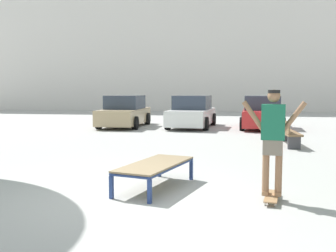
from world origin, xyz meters
The scene contains 9 objects.
ground_plane centered at (0.00, 0.00, 0.00)m, with size 120.00×120.00×0.00m, color #A8A8A3.
building_facade centered at (-3.17, 28.37, 6.48)m, with size 40.44×4.00×12.97m, color silver.
skate_box centered at (0.59, 0.83, 0.41)m, with size 1.23×2.03×0.46m.
skateboard centered at (2.59, 0.29, 0.08)m, with size 0.32×0.82×0.09m.
skater centered at (2.59, 0.29, 1.07)m, with size 1.00×0.33×1.69m.
car_tan centered at (-3.13, 12.50, 0.69)m, with size 1.93×4.20×1.50m.
car_white centered at (0.11, 12.63, 0.69)m, with size 2.17×4.32×1.50m.
car_red centered at (3.35, 12.73, 0.69)m, with size 2.10×4.29×1.50m.
park_bench centered at (3.70, 7.08, 0.45)m, with size 0.59×2.42×0.83m.
Camera 1 is at (1.93, -6.16, 1.79)m, focal length 42.69 mm.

